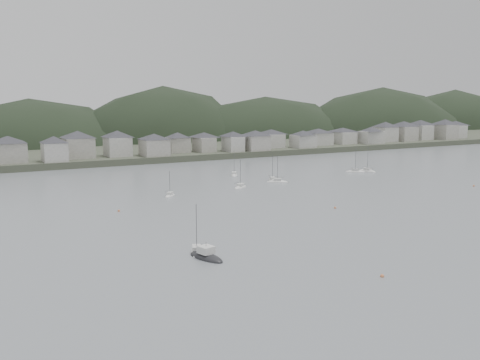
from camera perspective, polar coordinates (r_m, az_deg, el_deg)
ground at (r=104.46m, az=20.36°, el=-8.81°), size 900.00×900.00×0.00m
far_shore_land at (r=368.74m, az=-16.64°, el=3.90°), size 900.00×250.00×3.00m
forested_ridge at (r=346.24m, az=-14.88°, el=1.55°), size 851.55×103.94×102.57m
waterfront_town at (r=279.34m, az=-1.54°, el=4.29°), size 451.48×28.46×12.92m
moored_fleet at (r=141.15m, az=-2.02°, el=-3.66°), size 240.40×142.62×13.15m
motor_launch_far at (r=104.49m, az=-3.58°, el=-8.09°), size 5.40×9.55×4.14m
mooring_buoys at (r=143.40m, az=13.88°, el=-3.73°), size 119.83×74.93×0.70m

